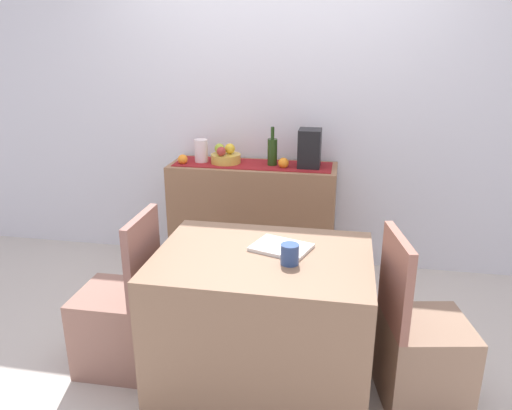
{
  "coord_description": "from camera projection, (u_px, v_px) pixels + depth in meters",
  "views": [
    {
      "loc": [
        0.52,
        -2.6,
        1.76
      ],
      "look_at": [
        -0.03,
        0.38,
        0.72
      ],
      "focal_mm": 34.64,
      "sensor_mm": 36.0,
      "label": 1
    }
  ],
  "objects": [
    {
      "name": "ground_plane",
      "position": [
        250.0,
        336.0,
        3.08
      ],
      "size": [
        6.4,
        6.4,
        0.02
      ],
      "primitive_type": "cube",
      "color": "beige",
      "rests_on": "ground"
    },
    {
      "name": "room_wall_rear",
      "position": [
        280.0,
        93.0,
        3.73
      ],
      "size": [
        6.4,
        0.06,
        2.7
      ],
      "primitive_type": "cube",
      "color": "silver",
      "rests_on": "ground"
    },
    {
      "name": "sideboard_console",
      "position": [
        253.0,
        218.0,
        3.82
      ],
      "size": [
        1.25,
        0.42,
        0.85
      ],
      "primitive_type": "cube",
      "color": "#8E6446",
      "rests_on": "ground"
    },
    {
      "name": "table_runner",
      "position": [
        253.0,
        164.0,
        3.68
      ],
      "size": [
        1.17,
        0.32,
        0.01
      ],
      "primitive_type": "cube",
      "color": "maroon",
      "rests_on": "sideboard_console"
    },
    {
      "name": "fruit_bowl",
      "position": [
        226.0,
        158.0,
        3.7
      ],
      "size": [
        0.22,
        0.22,
        0.07
      ],
      "primitive_type": "cylinder",
      "color": "gold",
      "rests_on": "table_runner"
    },
    {
      "name": "apple_center",
      "position": [
        230.0,
        149.0,
        3.69
      ],
      "size": [
        0.08,
        0.08,
        0.08
      ],
      "primitive_type": "sphere",
      "color": "gold",
      "rests_on": "fruit_bowl"
    },
    {
      "name": "apple_rear",
      "position": [
        220.0,
        149.0,
        3.7
      ],
      "size": [
        0.08,
        0.08,
        0.08
      ],
      "primitive_type": "sphere",
      "color": "#95AD31",
      "rests_on": "fruit_bowl"
    },
    {
      "name": "apple_right",
      "position": [
        221.0,
        151.0,
        3.63
      ],
      "size": [
        0.07,
        0.07,
        0.07
      ],
      "primitive_type": "sphere",
      "color": "#A6332E",
      "rests_on": "fruit_bowl"
    },
    {
      "name": "wine_bottle",
      "position": [
        272.0,
        151.0,
        3.62
      ],
      "size": [
        0.07,
        0.07,
        0.29
      ],
      "color": "#223C14",
      "rests_on": "sideboard_console"
    },
    {
      "name": "coffee_maker",
      "position": [
        310.0,
        149.0,
        3.56
      ],
      "size": [
        0.16,
        0.18,
        0.28
      ],
      "primitive_type": "cube",
      "color": "black",
      "rests_on": "sideboard_console"
    },
    {
      "name": "ceramic_vase",
      "position": [
        201.0,
        151.0,
        3.72
      ],
      "size": [
        0.1,
        0.1,
        0.18
      ],
      "primitive_type": "cylinder",
      "color": "silver",
      "rests_on": "sideboard_console"
    },
    {
      "name": "orange_loose_mid",
      "position": [
        183.0,
        159.0,
        3.68
      ],
      "size": [
        0.07,
        0.07,
        0.07
      ],
      "primitive_type": "sphere",
      "color": "orange",
      "rests_on": "sideboard_console"
    },
    {
      "name": "orange_loose_end",
      "position": [
        283.0,
        163.0,
        3.57
      ],
      "size": [
        0.08,
        0.08,
        0.08
      ],
      "primitive_type": "sphere",
      "color": "orange",
      "rests_on": "sideboard_console"
    },
    {
      "name": "dining_table",
      "position": [
        263.0,
        320.0,
        2.55
      ],
      "size": [
        1.07,
        0.79,
        0.74
      ],
      "primitive_type": "cube",
      "color": "#86644C",
      "rests_on": "ground"
    },
    {
      "name": "open_book",
      "position": [
        281.0,
        247.0,
        2.49
      ],
      "size": [
        0.33,
        0.29,
        0.02
      ],
      "primitive_type": "cube",
      "rotation": [
        0.0,
        0.0,
        -0.32
      ],
      "color": "white",
      "rests_on": "dining_table"
    },
    {
      "name": "coffee_cup",
      "position": [
        290.0,
        254.0,
        2.32
      ],
      "size": [
        0.09,
        0.09,
        0.1
      ],
      "primitive_type": "cylinder",
      "color": "#304C88",
      "rests_on": "dining_table"
    },
    {
      "name": "chair_near_window",
      "position": [
        120.0,
        322.0,
        2.72
      ],
      "size": [
        0.4,
        0.4,
        0.9
      ],
      "color": "#8D6255",
      "rests_on": "ground"
    },
    {
      "name": "chair_by_corner",
      "position": [
        421.0,
        355.0,
        2.44
      ],
      "size": [
        0.47,
        0.47,
        0.9
      ],
      "color": "#896A54",
      "rests_on": "ground"
    }
  ]
}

